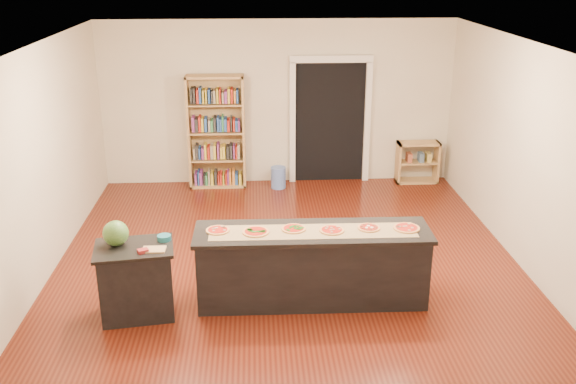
{
  "coord_description": "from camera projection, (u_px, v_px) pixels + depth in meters",
  "views": [
    {
      "loc": [
        -0.4,
        -7.29,
        3.79
      ],
      "look_at": [
        0.0,
        0.2,
        1.0
      ],
      "focal_mm": 40.0,
      "sensor_mm": 36.0,
      "label": 1
    }
  ],
  "objects": [
    {
      "name": "pizza_c",
      "position": [
        294.0,
        229.0,
        7.21
      ],
      "size": [
        0.27,
        0.27,
        0.02
      ],
      "color": "tan",
      "rests_on": "kitchen_island"
    },
    {
      "name": "waste_bin",
      "position": [
        278.0,
        177.0,
        11.02
      ],
      "size": [
        0.25,
        0.25,
        0.37
      ],
      "primitive_type": "cylinder",
      "color": "#5776C2",
      "rests_on": "ground"
    },
    {
      "name": "cutting_board",
      "position": [
        154.0,
        250.0,
        6.82
      ],
      "size": [
        0.25,
        0.17,
        0.02
      ],
      "primitive_type": "cube",
      "rotation": [
        0.0,
        0.0,
        -0.02
      ],
      "color": "tan",
      "rests_on": "side_counter"
    },
    {
      "name": "kraft_paper",
      "position": [
        313.0,
        231.0,
        7.16
      ],
      "size": [
        2.31,
        0.44,
        0.0
      ],
      "primitive_type": "cube",
      "rotation": [
        0.0,
        0.0,
        -0.01
      ],
      "color": "#94794C",
      "rests_on": "kitchen_island"
    },
    {
      "name": "pizza_f",
      "position": [
        407.0,
        228.0,
        7.23
      ],
      "size": [
        0.29,
        0.29,
        0.02
      ],
      "color": "tan",
      "rests_on": "kitchen_island"
    },
    {
      "name": "side_counter",
      "position": [
        137.0,
        281.0,
        7.05
      ],
      "size": [
        0.84,
        0.61,
        0.83
      ],
      "rotation": [
        0.0,
        0.0,
        0.14
      ],
      "color": "black",
      "rests_on": "ground"
    },
    {
      "name": "pizza_b",
      "position": [
        256.0,
        232.0,
        7.13
      ],
      "size": [
        0.29,
        0.29,
        0.02
      ],
      "color": "tan",
      "rests_on": "kitchen_island"
    },
    {
      "name": "package_red",
      "position": [
        143.0,
        251.0,
        6.76
      ],
      "size": [
        0.13,
        0.12,
        0.04
      ],
      "primitive_type": "cube",
      "rotation": [
        0.0,
        0.0,
        0.44
      ],
      "color": "maroon",
      "rests_on": "side_counter"
    },
    {
      "name": "doorway",
      "position": [
        330.0,
        114.0,
        11.04
      ],
      "size": [
        1.4,
        0.09,
        2.21
      ],
      "color": "black",
      "rests_on": "room"
    },
    {
      "name": "kitchen_island",
      "position": [
        312.0,
        265.0,
        7.34
      ],
      "size": [
        2.66,
        0.72,
        0.88
      ],
      "rotation": [
        0.0,
        0.0,
        -0.01
      ],
      "color": "black",
      "rests_on": "ground"
    },
    {
      "name": "bookshelf",
      "position": [
        216.0,
        132.0,
        10.85
      ],
      "size": [
        0.96,
        0.34,
        1.92
      ],
      "primitive_type": "cube",
      "color": "tan",
      "rests_on": "ground"
    },
    {
      "name": "watermelon",
      "position": [
        116.0,
        233.0,
        6.9
      ],
      "size": [
        0.28,
        0.28,
        0.28
      ],
      "primitive_type": "sphere",
      "color": "#144214",
      "rests_on": "side_counter"
    },
    {
      "name": "low_shelf",
      "position": [
        417.0,
        162.0,
        11.25
      ],
      "size": [
        0.73,
        0.31,
        0.73
      ],
      "primitive_type": "cube",
      "color": "tan",
      "rests_on": "ground"
    },
    {
      "name": "pizza_e",
      "position": [
        369.0,
        228.0,
        7.23
      ],
      "size": [
        0.26,
        0.26,
        0.02
      ],
      "color": "tan",
      "rests_on": "kitchen_island"
    },
    {
      "name": "pizza_a",
      "position": [
        218.0,
        230.0,
        7.17
      ],
      "size": [
        0.27,
        0.27,
        0.02
      ],
      "color": "tan",
      "rests_on": "kitchen_island"
    },
    {
      "name": "pizza_d",
      "position": [
        332.0,
        230.0,
        7.17
      ],
      "size": [
        0.26,
        0.26,
        0.02
      ],
      "color": "tan",
      "rests_on": "kitchen_island"
    },
    {
      "name": "package_teal",
      "position": [
        164.0,
        238.0,
        7.06
      ],
      "size": [
        0.15,
        0.15,
        0.06
      ],
      "primitive_type": "cylinder",
      "color": "#195966",
      "rests_on": "side_counter"
    },
    {
      "name": "room",
      "position": [
        289.0,
        167.0,
        7.68
      ],
      "size": [
        6.0,
        7.0,
        2.8
      ],
      "color": "beige",
      "rests_on": "ground"
    }
  ]
}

